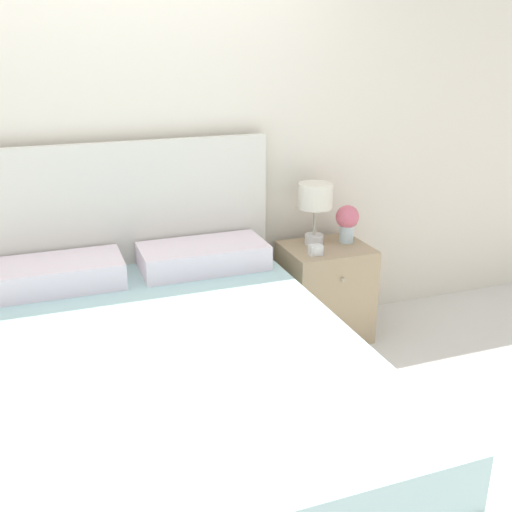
# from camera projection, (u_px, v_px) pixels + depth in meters

# --- Properties ---
(ground_plane) EXTENTS (12.00, 12.00, 0.00)m
(ground_plane) POSITION_uv_depth(u_px,v_px,m) (133.00, 349.00, 3.72)
(ground_plane) COLOR silver
(wall_back) EXTENTS (8.00, 0.06, 2.60)m
(wall_back) POSITION_uv_depth(u_px,v_px,m) (114.00, 137.00, 3.34)
(wall_back) COLOR silver
(wall_back) RESTS_ON ground_plane
(bed) EXTENTS (1.73, 2.18, 1.29)m
(bed) POSITION_uv_depth(u_px,v_px,m) (164.00, 390.00, 2.72)
(bed) COLOR beige
(bed) RESTS_ON ground_plane
(nightstand) EXTENTS (0.52, 0.45, 0.61)m
(nightstand) POSITION_uv_depth(u_px,v_px,m) (325.00, 292.00, 3.80)
(nightstand) COLOR tan
(nightstand) RESTS_ON ground_plane
(table_lamp) EXTENTS (0.21, 0.21, 0.39)m
(table_lamp) POSITION_uv_depth(u_px,v_px,m) (315.00, 201.00, 3.65)
(table_lamp) COLOR white
(table_lamp) RESTS_ON nightstand
(flower_vase) EXTENTS (0.15, 0.15, 0.24)m
(flower_vase) POSITION_uv_depth(u_px,v_px,m) (347.00, 221.00, 3.73)
(flower_vase) COLOR silver
(flower_vase) RESTS_ON nightstand
(alarm_clock) EXTENTS (0.08, 0.06, 0.06)m
(alarm_clock) POSITION_uv_depth(u_px,v_px,m) (316.00, 250.00, 3.54)
(alarm_clock) COLOR white
(alarm_clock) RESTS_ON nightstand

